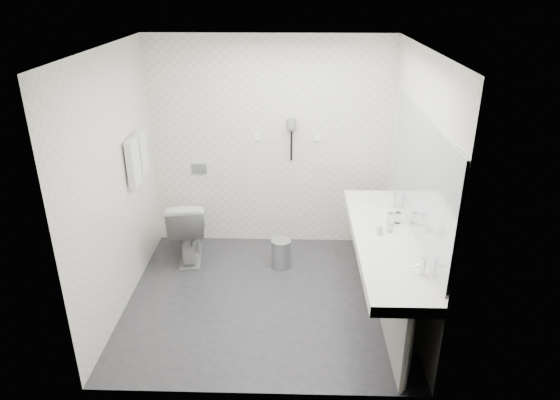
{
  "coord_description": "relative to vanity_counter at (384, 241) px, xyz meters",
  "views": [
    {
      "loc": [
        0.28,
        -4.34,
        3.03
      ],
      "look_at": [
        0.15,
        0.15,
        1.05
      ],
      "focal_mm": 32.3,
      "sensor_mm": 36.0,
      "label": 1
    }
  ],
  "objects": [
    {
      "name": "soap_bottle_a",
      "position": [
        -0.04,
        0.04,
        0.1
      ],
      "size": [
        0.06,
        0.06,
        0.1
      ],
      "primitive_type": "imported",
      "rotation": [
        0.0,
        0.0,
        0.3
      ],
      "color": "white",
      "rests_on": "vanity_counter"
    },
    {
      "name": "pedal_bin",
      "position": [
        -0.98,
        0.85,
        -0.64
      ],
      "size": [
        0.29,
        0.29,
        0.32
      ],
      "primitive_type": "cylinder",
      "rotation": [
        0.0,
        0.0,
        0.34
      ],
      "color": "#B2B5BA",
      "rests_on": "floor"
    },
    {
      "name": "ceiling",
      "position": [
        -1.12,
        0.2,
        1.7
      ],
      "size": [
        2.8,
        2.8,
        0.0
      ],
      "primitive_type": "plane",
      "rotation": [
        3.14,
        0.0,
        0.0
      ],
      "color": "white",
      "rests_on": "wall_back"
    },
    {
      "name": "wall_front",
      "position": [
        -1.12,
        -1.1,
        0.45
      ],
      "size": [
        2.8,
        0.0,
        2.8
      ],
      "primitive_type": "plane",
      "rotation": [
        -1.57,
        0.0,
        0.0
      ],
      "color": "white",
      "rests_on": "floor"
    },
    {
      "name": "basin_near",
      "position": [
        0.0,
        -0.65,
        0.04
      ],
      "size": [
        0.4,
        0.31,
        0.05
      ],
      "primitive_type": "ellipsoid",
      "color": "white",
      "rests_on": "vanity_counter"
    },
    {
      "name": "wall_left",
      "position": [
        -2.52,
        0.2,
        0.45
      ],
      "size": [
        0.0,
        2.6,
        2.6
      ],
      "primitive_type": "plane",
      "rotation": [
        1.57,
        0.0,
        1.57
      ],
      "color": "white",
      "rests_on": "floor"
    },
    {
      "name": "mirror",
      "position": [
        0.26,
        0.0,
        0.65
      ],
      "size": [
        0.02,
        2.2,
        1.05
      ],
      "primitive_type": "cube",
      "color": "#B2BCC6",
      "rests_on": "wall_right"
    },
    {
      "name": "glass_right",
      "position": [
        0.17,
        0.28,
        0.11
      ],
      "size": [
        0.07,
        0.07,
        0.11
      ],
      "primitive_type": "cylinder",
      "rotation": [
        0.0,
        0.0,
        0.21
      ],
      "color": "silver",
      "rests_on": "vanity_counter"
    },
    {
      "name": "vanity_post_near",
      "position": [
        0.05,
        -1.04,
        -0.42
      ],
      "size": [
        0.06,
        0.06,
        0.75
      ],
      "primitive_type": "cylinder",
      "color": "silver",
      "rests_on": "floor"
    },
    {
      "name": "toilet",
      "position": [
        -2.06,
        1.03,
        -0.42
      ],
      "size": [
        0.52,
        0.8,
        0.76
      ],
      "primitive_type": "imported",
      "rotation": [
        0.0,
        0.0,
        3.27
      ],
      "color": "white",
      "rests_on": "floor"
    },
    {
      "name": "dryer_cord",
      "position": [
        -0.88,
        1.46,
        0.45
      ],
      "size": [
        0.02,
        0.02,
        0.35
      ],
      "primitive_type": "cylinder",
      "color": "black",
      "rests_on": "dryer_cradle"
    },
    {
      "name": "dryer_barrel",
      "position": [
        -0.88,
        1.4,
        0.73
      ],
      "size": [
        0.08,
        0.14,
        0.08
      ],
      "primitive_type": "cylinder",
      "rotation": [
        1.57,
        0.0,
        0.0
      ],
      "color": "gray",
      "rests_on": "dryer_cradle"
    },
    {
      "name": "soap_bottle_b",
      "position": [
        0.06,
        0.1,
        0.09
      ],
      "size": [
        0.09,
        0.09,
        0.08
      ],
      "primitive_type": "imported",
      "rotation": [
        0.0,
        0.0,
        -0.55
      ],
      "color": "white",
      "rests_on": "vanity_counter"
    },
    {
      "name": "vanity_panel",
      "position": [
        0.02,
        0.0,
        -0.42
      ],
      "size": [
        0.03,
        2.15,
        0.75
      ],
      "primitive_type": "cube",
      "color": "gray",
      "rests_on": "floor"
    },
    {
      "name": "wall_right",
      "position": [
        0.27,
        0.2,
        0.45
      ],
      "size": [
        0.0,
        2.6,
        2.6
      ],
      "primitive_type": "plane",
      "rotation": [
        1.57,
        0.0,
        -1.57
      ],
      "color": "white",
      "rests_on": "floor"
    },
    {
      "name": "flush_plate",
      "position": [
        -1.98,
        1.49,
        0.15
      ],
      "size": [
        0.18,
        0.02,
        0.12
      ],
      "primitive_type": "cube",
      "color": "#B2B5BA",
      "rests_on": "wall_back"
    },
    {
      "name": "towel_far",
      "position": [
        -2.46,
        0.89,
        0.53
      ],
      "size": [
        0.07,
        0.24,
        0.48
      ],
      "primitive_type": "cube",
      "color": "white",
      "rests_on": "towel_rail"
    },
    {
      "name": "dryer_cradle",
      "position": [
        -0.88,
        1.47,
        0.7
      ],
      "size": [
        0.1,
        0.04,
        0.14
      ],
      "primitive_type": "cube",
      "color": "gray",
      "rests_on": "wall_back"
    },
    {
      "name": "vanity_counter",
      "position": [
        0.0,
        0.0,
        0.0
      ],
      "size": [
        0.55,
        2.2,
        0.1
      ],
      "primitive_type": "cube",
      "color": "white",
      "rests_on": "floor"
    },
    {
      "name": "floor",
      "position": [
        -1.12,
        0.2,
        -0.8
      ],
      "size": [
        2.8,
        2.8,
        0.0
      ],
      "primitive_type": "plane",
      "color": "#2E2D32",
      "rests_on": "ground"
    },
    {
      "name": "faucet_near",
      "position": [
        0.19,
        -0.65,
        0.12
      ],
      "size": [
        0.04,
        0.04,
        0.15
      ],
      "primitive_type": "cylinder",
      "color": "silver",
      "rests_on": "vanity_counter"
    },
    {
      "name": "glass_left",
      "position": [
        0.09,
        0.24,
        0.11
      ],
      "size": [
        0.08,
        0.08,
        0.12
      ],
      "primitive_type": "cylinder",
      "rotation": [
        0.0,
        0.0,
        -0.26
      ],
      "color": "silver",
      "rests_on": "vanity_counter"
    },
    {
      "name": "bin_lid",
      "position": [
        -0.98,
        0.85,
        -0.48
      ],
      "size": [
        0.23,
        0.23,
        0.02
      ],
      "primitive_type": "cylinder",
      "color": "#B2B5BA",
      "rests_on": "pedal_bin"
    },
    {
      "name": "switch_plate_a",
      "position": [
        -1.27,
        1.49,
        0.55
      ],
      "size": [
        0.09,
        0.02,
        0.09
      ],
      "primitive_type": "cube",
      "color": "white",
      "rests_on": "wall_back"
    },
    {
      "name": "vanity_post_far",
      "position": [
        0.05,
        1.04,
        -0.42
      ],
      "size": [
        0.06,
        0.06,
        0.75
      ],
      "primitive_type": "cylinder",
      "color": "silver",
      "rests_on": "floor"
    },
    {
      "name": "towel_rail",
      "position": [
        -2.47,
        0.75,
        0.75
      ],
      "size": [
        0.02,
        0.62,
        0.02
      ],
      "primitive_type": "cylinder",
      "rotation": [
        1.57,
        0.0,
        0.0
      ],
      "color": "silver",
      "rests_on": "wall_left"
    },
    {
      "name": "basin_far",
      "position": [
        0.0,
        0.65,
        0.04
      ],
      "size": [
        0.4,
        0.31,
        0.05
      ],
      "primitive_type": "ellipsoid",
      "color": "white",
      "rests_on": "vanity_counter"
    },
    {
      "name": "wall_back",
      "position": [
        -1.12,
        1.5,
        0.45
      ],
      "size": [
        2.8,
        0.0,
        2.8
      ],
      "primitive_type": "plane",
      "rotation": [
        1.57,
        0.0,
        0.0
      ],
      "color": "white",
      "rests_on": "floor"
    },
    {
      "name": "towel_near",
      "position": [
        -2.46,
        0.61,
        0.53
      ],
      "size": [
        0.07,
        0.24,
        0.48
      ],
      "primitive_type": "cube",
      "color": "white",
      "rests_on": "towel_rail"
    },
    {
      "name": "faucet_far",
      "position": [
        0.19,
        0.65,
        0.12
      ],
      "size": [
        0.04,
        0.04,
        0.15
      ],
      "primitive_type": "cylinder",
      "color": "silver",
      "rests_on": "vanity_counter"
    },
    {
      "name": "switch_plate_b",
      "position": [
        -0.57,
        1.49,
        0.55
      ],
      "size": [
        0.09,
        0.02,
        0.09
      ],
      "primitive_type": "cube",
      "color": "white",
      "rests_on": "wall_back"
    }
  ]
}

